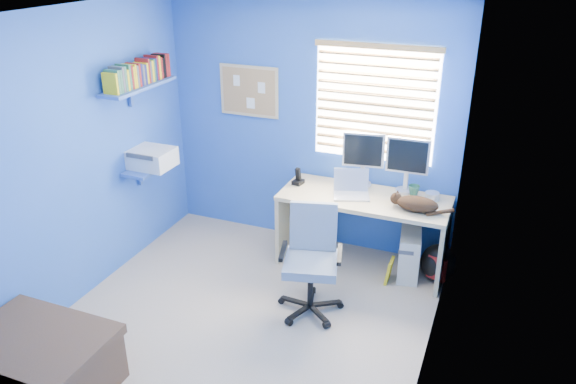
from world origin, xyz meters
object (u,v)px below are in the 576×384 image
at_px(laptop, 352,186).
at_px(office_chair, 311,273).
at_px(cat, 417,204).
at_px(desk, 363,231).
at_px(tower_pc, 409,254).

bearing_deg(laptop, office_chair, -115.67).
bearing_deg(cat, desk, 173.82).
height_order(tower_pc, office_chair, office_chair).
relative_size(laptop, tower_pc, 0.73).
distance_m(laptop, office_chair, 0.97).
relative_size(desk, office_chair, 1.71).
bearing_deg(laptop, tower_pc, -15.37).
distance_m(cat, office_chair, 1.14).
relative_size(laptop, cat, 0.88).
height_order(desk, cat, cat).
distance_m(cat, tower_pc, 0.59).
distance_m(laptop, tower_pc, 0.86).
xyz_separation_m(cat, tower_pc, (-0.04, 0.12, -0.58)).
height_order(desk, laptop, laptop).
distance_m(desk, laptop, 0.50).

